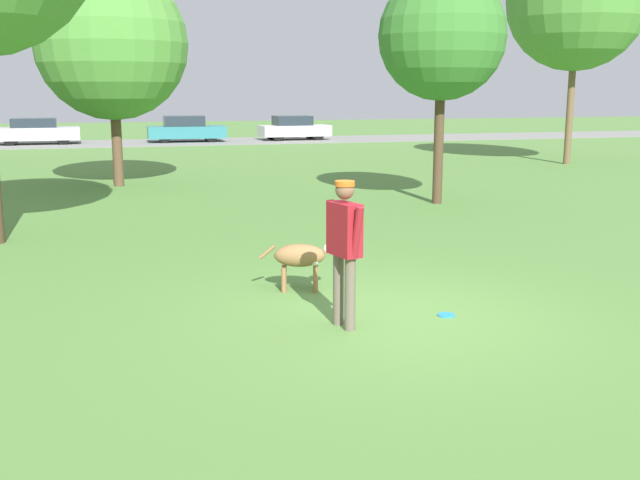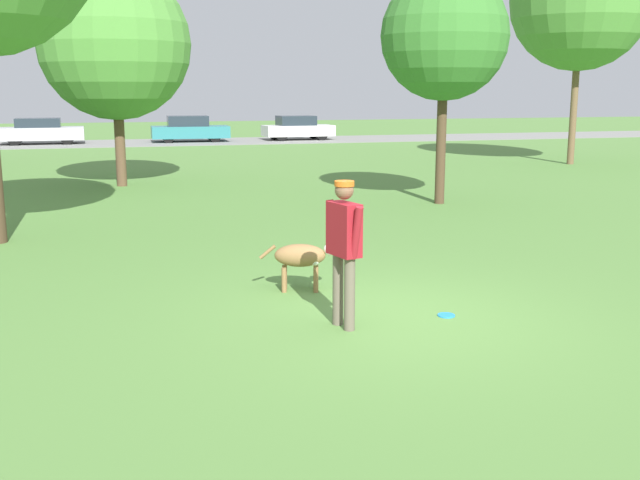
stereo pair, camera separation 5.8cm
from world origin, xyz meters
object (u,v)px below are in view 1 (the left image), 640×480
object	(u,v)px
dog	(302,257)
frisbee	(446,315)
parked_car_teal	(186,129)
parked_car_white	(294,128)
tree_mid_center	(112,44)
tree_near_right	(442,37)
person	(344,240)
tree_far_right	(577,1)
parked_car_silver	(36,131)

from	to	relation	value
dog	frisbee	distance (m)	2.26
dog	parked_car_teal	world-z (taller)	parked_car_teal
parked_car_white	frisbee	bearing A→B (deg)	-103.39
tree_mid_center	parked_car_white	distance (m)	21.46
parked_car_white	tree_near_right	bearing A→B (deg)	-98.24
dog	frisbee	bearing A→B (deg)	-33.47
tree_mid_center	parked_car_white	size ratio (longest dim) A/B	1.57
dog	parked_car_white	bearing A→B (deg)	91.91
dog	tree_mid_center	bearing A→B (deg)	115.61
frisbee	person	bearing A→B (deg)	-176.78
tree_far_right	tree_mid_center	bearing A→B (deg)	-172.33
parked_car_silver	frisbee	bearing A→B (deg)	-78.82
parked_car_teal	dog	bearing A→B (deg)	-92.10
parked_car_white	parked_car_teal	bearing A→B (deg)	176.72
frisbee	parked_car_silver	xyz separation A→B (m)	(-7.45, 33.49, 0.67)
tree_mid_center	parked_car_white	xyz separation A→B (m)	(9.98, 18.69, -3.42)
person	parked_car_teal	distance (m)	33.40
frisbee	tree_far_right	bearing A→B (deg)	52.25
frisbee	tree_near_right	bearing A→B (deg)	66.07
dog	parked_car_silver	distance (m)	32.39
parked_car_white	parked_car_silver	bearing A→B (deg)	176.16
frisbee	tree_far_right	xyz separation A→B (m)	(12.99, 16.78, 6.02)
frisbee	parked_car_teal	xyz separation A→B (m)	(0.23, 33.28, 0.68)
tree_mid_center	parked_car_teal	distance (m)	19.46
parked_car_silver	parked_car_teal	xyz separation A→B (m)	(7.68, -0.21, 0.01)
frisbee	tree_mid_center	distance (m)	15.54
tree_near_right	tree_far_right	distance (m)	12.25
person	parked_car_silver	size ratio (longest dim) A/B	0.41
tree_mid_center	tree_near_right	distance (m)	9.52
tree_near_right	person	bearing A→B (deg)	-120.78
tree_mid_center	parked_car_white	bearing A→B (deg)	61.91
tree_mid_center	tree_far_right	world-z (taller)	tree_far_right
parked_car_silver	parked_car_white	world-z (taller)	parked_car_white
parked_car_silver	dog	bearing A→B (deg)	-80.67
tree_near_right	parked_car_teal	size ratio (longest dim) A/B	1.34
tree_far_right	dog	bearing A→B (deg)	-133.68
frisbee	dog	bearing A→B (deg)	130.87
dog	parked_car_teal	bearing A→B (deg)	102.63
person	parked_car_silver	world-z (taller)	person
parked_car_silver	parked_car_white	bearing A→B (deg)	-2.50
tree_mid_center	parked_car_teal	xyz separation A→B (m)	(3.93, 18.75, -3.40)
tree_far_right	parked_car_teal	distance (m)	21.53
tree_mid_center	parked_car_white	world-z (taller)	tree_mid_center
tree_near_right	parked_car_white	world-z (taller)	tree_near_right
tree_mid_center	parked_car_teal	bearing A→B (deg)	78.17
tree_near_right	parked_car_teal	world-z (taller)	tree_near_right
tree_far_right	parked_car_silver	world-z (taller)	tree_far_right
dog	parked_car_white	xyz separation A→B (m)	(7.72, 31.55, 0.18)
parked_car_silver	parked_car_teal	bearing A→B (deg)	-2.94
parked_car_silver	parked_car_teal	distance (m)	7.68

